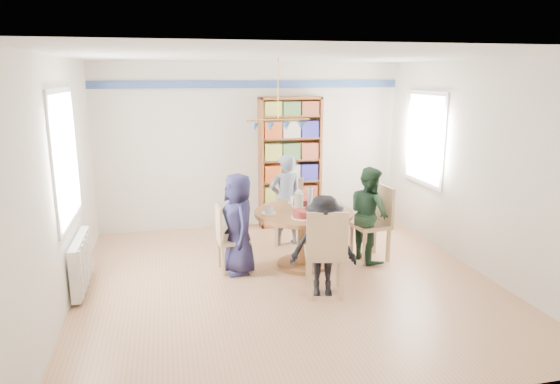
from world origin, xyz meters
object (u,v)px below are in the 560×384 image
object	(u,v)px
chair_right	(376,219)
bookshelf	(290,164)
dining_table	(304,225)
person_near	(323,246)
person_far	(286,200)
chair_left	(227,235)
chair_near	(326,249)
person_left	(239,224)
chair_far	(289,208)
radiator	(81,263)
person_right	(369,214)

from	to	relation	value
chair_right	bookshelf	distance (m)	2.03
dining_table	person_near	distance (m)	0.93
chair_right	bookshelf	size ratio (longest dim) A/B	0.48
chair_right	person_far	size ratio (longest dim) A/B	0.75
chair_left	chair_near	distance (m)	1.43
chair_left	person_far	xyz separation A→B (m)	(0.98, 0.86, 0.20)
dining_table	chair_right	bearing A→B (deg)	1.71
chair_right	person_far	bearing A→B (deg)	141.48
person_left	chair_far	bearing A→B (deg)	130.92
person_far	bookshelf	bearing A→B (deg)	-113.63
radiator	person_left	bearing A→B (deg)	4.56
bookshelf	person_far	bearing A→B (deg)	-107.71
dining_table	person_near	size ratio (longest dim) A/B	1.10
person_far	bookshelf	size ratio (longest dim) A/B	0.64
person_left	person_right	bearing A→B (deg)	83.95
bookshelf	person_right	bearing A→B (deg)	-70.50
bookshelf	chair_left	bearing A→B (deg)	-125.30
radiator	chair_far	bearing A→B (deg)	23.07
chair_far	person_far	size ratio (longest dim) A/B	0.71
radiator	dining_table	bearing A→B (deg)	4.07
dining_table	person_left	size ratio (longest dim) A/B	1.00
radiator	person_left	size ratio (longest dim) A/B	0.77
chair_near	person_right	world-z (taller)	person_right
radiator	person_near	world-z (taller)	person_near
dining_table	bookshelf	size ratio (longest dim) A/B	0.60
radiator	chair_left	xyz separation A→B (m)	(1.75, 0.22, 0.13)
person_right	person_near	bearing A→B (deg)	124.24
dining_table	bookshelf	world-z (taller)	bookshelf
person_left	bookshelf	distance (m)	2.25
chair_near	person_right	size ratio (longest dim) A/B	0.80
person_far	bookshelf	world-z (taller)	bookshelf
chair_far	radiator	bearing A→B (deg)	-156.93
person_right	bookshelf	xyz separation A→B (m)	(-0.65, 1.84, 0.41)
chair_far	person_left	bearing A→B (deg)	-131.38
chair_left	radiator	bearing A→B (deg)	-172.75
person_right	bookshelf	distance (m)	1.99
dining_table	chair_near	distance (m)	1.00
chair_right	chair_near	distance (m)	1.48
person_far	dining_table	bearing A→B (deg)	86.11
radiator	bookshelf	size ratio (longest dim) A/B	0.46
dining_table	chair_right	xyz separation A→B (m)	(1.04, 0.03, 0.01)
person_far	bookshelf	distance (m)	1.08
chair_far	chair_near	size ratio (longest dim) A/B	0.94
person_far	person_near	xyz separation A→B (m)	(0.01, -1.81, -0.09)
chair_far	person_right	world-z (taller)	person_right
chair_far	person_left	world-z (taller)	person_left
chair_far	person_left	size ratio (longest dim) A/B	0.75
dining_table	chair_far	size ratio (longest dim) A/B	1.34
radiator	bookshelf	world-z (taller)	bookshelf
chair_far	dining_table	bearing A→B (deg)	-92.76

